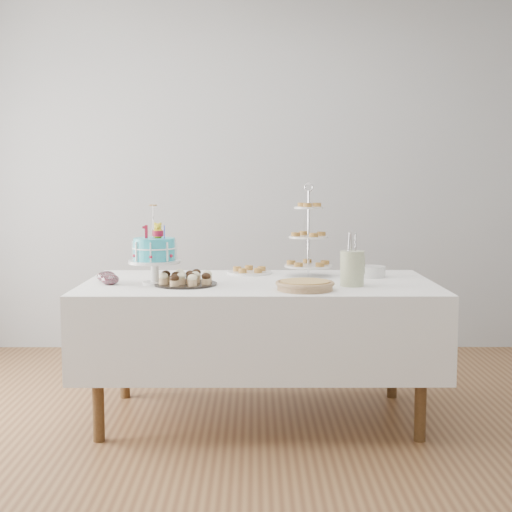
{
  "coord_description": "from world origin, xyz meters",
  "views": [
    {
      "loc": [
        -0.03,
        -3.59,
        1.32
      ],
      "look_at": [
        -0.02,
        0.3,
        0.91
      ],
      "focal_mm": 50.0,
      "sensor_mm": 36.0,
      "label": 1
    }
  ],
  "objects_px": {
    "birthday_cake": "(155,263)",
    "pie": "(305,285)",
    "table": "(259,322)",
    "cupcake_tray": "(186,278)",
    "jam_bowl_a": "(110,280)",
    "tiered_stand": "(309,237)",
    "utensil_pitcher": "(352,267)",
    "jam_bowl_b": "(106,277)",
    "pastry_plate": "(250,271)",
    "plate_stack": "(371,272)"
  },
  "relations": [
    {
      "from": "jam_bowl_b",
      "to": "plate_stack",
      "type": "bearing_deg",
      "value": 7.7
    },
    {
      "from": "table",
      "to": "jam_bowl_a",
      "type": "height_order",
      "value": "jam_bowl_a"
    },
    {
      "from": "pie",
      "to": "pastry_plate",
      "type": "distance_m",
      "value": 0.71
    },
    {
      "from": "tiered_stand",
      "to": "utensil_pitcher",
      "type": "xyz_separation_m",
      "value": [
        0.2,
        -0.39,
        -0.13
      ]
    },
    {
      "from": "birthday_cake",
      "to": "tiered_stand",
      "type": "bearing_deg",
      "value": 24.05
    },
    {
      "from": "tiered_stand",
      "to": "plate_stack",
      "type": "bearing_deg",
      "value": -6.98
    },
    {
      "from": "jam_bowl_b",
      "to": "tiered_stand",
      "type": "bearing_deg",
      "value": 12.28
    },
    {
      "from": "plate_stack",
      "to": "jam_bowl_a",
      "type": "height_order",
      "value": "plate_stack"
    },
    {
      "from": "pastry_plate",
      "to": "utensil_pitcher",
      "type": "distance_m",
      "value": 0.75
    },
    {
      "from": "cupcake_tray",
      "to": "jam_bowl_a",
      "type": "xyz_separation_m",
      "value": [
        -0.41,
        0.01,
        -0.01
      ]
    },
    {
      "from": "pie",
      "to": "jam_bowl_a",
      "type": "height_order",
      "value": "jam_bowl_a"
    },
    {
      "from": "table",
      "to": "pastry_plate",
      "type": "height_order",
      "value": "pastry_plate"
    },
    {
      "from": "pastry_plate",
      "to": "plate_stack",
      "type": "bearing_deg",
      "value": -12.29
    },
    {
      "from": "tiered_stand",
      "to": "utensil_pitcher",
      "type": "relative_size",
      "value": 1.91
    },
    {
      "from": "birthday_cake",
      "to": "pie",
      "type": "xyz_separation_m",
      "value": [
        0.79,
        -0.2,
        -0.09
      ]
    },
    {
      "from": "cupcake_tray",
      "to": "pastry_plate",
      "type": "bearing_deg",
      "value": 54.47
    },
    {
      "from": "tiered_stand",
      "to": "jam_bowl_a",
      "type": "xyz_separation_m",
      "value": [
        -1.09,
        -0.35,
        -0.2
      ]
    },
    {
      "from": "birthday_cake",
      "to": "jam_bowl_b",
      "type": "distance_m",
      "value": 0.31
    },
    {
      "from": "tiered_stand",
      "to": "utensil_pitcher",
      "type": "height_order",
      "value": "tiered_stand"
    },
    {
      "from": "tiered_stand",
      "to": "pie",
      "type": "bearing_deg",
      "value": -96.07
    },
    {
      "from": "birthday_cake",
      "to": "jam_bowl_b",
      "type": "relative_size",
      "value": 4.11
    },
    {
      "from": "table",
      "to": "utensil_pitcher",
      "type": "distance_m",
      "value": 0.61
    },
    {
      "from": "plate_stack",
      "to": "pie",
      "type": "bearing_deg",
      "value": -130.17
    },
    {
      "from": "jam_bowl_a",
      "to": "jam_bowl_b",
      "type": "xyz_separation_m",
      "value": [
        -0.04,
        0.1,
        0.0
      ]
    },
    {
      "from": "birthday_cake",
      "to": "tiered_stand",
      "type": "relative_size",
      "value": 0.79
    },
    {
      "from": "birthday_cake",
      "to": "pie",
      "type": "bearing_deg",
      "value": -12.01
    },
    {
      "from": "cupcake_tray",
      "to": "tiered_stand",
      "type": "bearing_deg",
      "value": 28.15
    },
    {
      "from": "table",
      "to": "cupcake_tray",
      "type": "xyz_separation_m",
      "value": [
        -0.39,
        -0.13,
        0.26
      ]
    },
    {
      "from": "tiered_stand",
      "to": "plate_stack",
      "type": "xyz_separation_m",
      "value": [
        0.36,
        -0.04,
        -0.19
      ]
    },
    {
      "from": "utensil_pitcher",
      "to": "pastry_plate",
      "type": "bearing_deg",
      "value": 123.89
    },
    {
      "from": "table",
      "to": "plate_stack",
      "type": "bearing_deg",
      "value": 16.42
    },
    {
      "from": "birthday_cake",
      "to": "tiered_stand",
      "type": "distance_m",
      "value": 0.92
    },
    {
      "from": "pastry_plate",
      "to": "jam_bowl_b",
      "type": "distance_m",
      "value": 0.86
    },
    {
      "from": "plate_stack",
      "to": "pastry_plate",
      "type": "height_order",
      "value": "plate_stack"
    },
    {
      "from": "plate_stack",
      "to": "jam_bowl_a",
      "type": "xyz_separation_m",
      "value": [
        -1.45,
        -0.31,
        -0.0
      ]
    },
    {
      "from": "pastry_plate",
      "to": "jam_bowl_a",
      "type": "xyz_separation_m",
      "value": [
        -0.75,
        -0.46,
        0.01
      ]
    },
    {
      "from": "tiered_stand",
      "to": "jam_bowl_a",
      "type": "height_order",
      "value": "tiered_stand"
    },
    {
      "from": "plate_stack",
      "to": "jam_bowl_a",
      "type": "bearing_deg",
      "value": -168.08
    },
    {
      "from": "birthday_cake",
      "to": "cupcake_tray",
      "type": "bearing_deg",
      "value": -4.69
    },
    {
      "from": "table",
      "to": "pie",
      "type": "bearing_deg",
      "value": -52.75
    },
    {
      "from": "tiered_stand",
      "to": "pastry_plate",
      "type": "relative_size",
      "value": 2.03
    },
    {
      "from": "table",
      "to": "tiered_stand",
      "type": "xyz_separation_m",
      "value": [
        0.29,
        0.24,
        0.45
      ]
    },
    {
      "from": "birthday_cake",
      "to": "jam_bowl_a",
      "type": "distance_m",
      "value": 0.26
    },
    {
      "from": "pie",
      "to": "jam_bowl_a",
      "type": "distance_m",
      "value": 1.05
    },
    {
      "from": "birthday_cake",
      "to": "pastry_plate",
      "type": "distance_m",
      "value": 0.69
    },
    {
      "from": "pastry_plate",
      "to": "jam_bowl_a",
      "type": "bearing_deg",
      "value": -148.32
    },
    {
      "from": "table",
      "to": "birthday_cake",
      "type": "bearing_deg",
      "value": -168.98
    },
    {
      "from": "plate_stack",
      "to": "pastry_plate",
      "type": "distance_m",
      "value": 0.72
    },
    {
      "from": "jam_bowl_a",
      "to": "pie",
      "type": "bearing_deg",
      "value": -10.5
    },
    {
      "from": "birthday_cake",
      "to": "utensil_pitcher",
      "type": "height_order",
      "value": "birthday_cake"
    }
  ]
}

